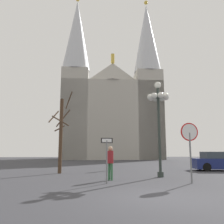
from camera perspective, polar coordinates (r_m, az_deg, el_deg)
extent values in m
plane|color=#38383D|center=(8.44, 10.67, -19.23)|extent=(120.00, 120.00, 0.00)
cube|color=#ADA89E|center=(50.49, -0.35, -2.60)|extent=(19.63, 14.58, 14.74)
pyramid|color=#ADA89E|center=(46.69, 0.18, 9.46)|extent=(6.77, 2.24, 3.50)
cylinder|color=gold|center=(47.61, 0.18, 12.48)|extent=(0.70, 0.70, 1.80)
cube|color=#ADA89E|center=(46.21, -8.78, -0.48)|extent=(5.11, 5.11, 16.95)
cone|color=#B7BAC1|center=(51.11, -8.32, 17.47)|extent=(5.43, 5.43, 14.93)
cube|color=#ADA89E|center=(47.27, 8.66, -0.68)|extent=(5.11, 5.11, 16.95)
cone|color=#B7BAC1|center=(52.08, 8.21, 16.93)|extent=(5.43, 5.43, 14.93)
sphere|color=gold|center=(55.99, 8.01, 24.18)|extent=(0.80, 0.80, 0.80)
cylinder|color=slate|center=(12.34, 18.05, -10.19)|extent=(0.08, 0.08, 2.38)
cylinder|color=red|center=(12.37, 17.77, -4.48)|extent=(0.88, 0.08, 0.88)
cylinder|color=white|center=(12.35, 17.81, -4.47)|extent=(0.77, 0.04, 0.78)
cylinder|color=slate|center=(11.63, -1.25, -11.66)|extent=(0.07, 0.07, 2.00)
cube|color=black|center=(11.63, -1.24, -6.73)|extent=(0.56, 0.04, 0.24)
cube|color=white|center=(11.62, -1.23, -6.73)|extent=(0.47, 0.01, 0.17)
cylinder|color=#2D3833|center=(14.87, 11.07, -4.50)|extent=(0.16, 0.16, 5.36)
cylinder|color=#2D3833|center=(14.88, 11.38, -14.24)|extent=(0.36, 0.36, 0.30)
sphere|color=white|center=(15.38, 10.73, 6.26)|extent=(0.41, 0.41, 0.41)
sphere|color=white|center=(15.35, 12.61, 3.42)|extent=(0.37, 0.37, 0.37)
cylinder|color=#2D3833|center=(15.27, 11.72, 3.46)|extent=(0.05, 0.50, 0.05)
sphere|color=white|center=(15.63, 11.68, 3.16)|extent=(0.37, 0.37, 0.37)
cylinder|color=#2D3833|center=(15.41, 11.25, 3.32)|extent=(0.39, 0.39, 0.05)
sphere|color=white|center=(15.66, 10.28, 3.09)|extent=(0.37, 0.37, 0.37)
cylinder|color=#2D3833|center=(15.43, 10.55, 3.29)|extent=(0.50, 0.05, 0.05)
sphere|color=white|center=(15.42, 9.17, 3.25)|extent=(0.37, 0.37, 0.37)
cylinder|color=#2D3833|center=(15.31, 9.99, 3.37)|extent=(0.39, 0.39, 0.05)
sphere|color=white|center=(15.05, 9.00, 3.56)|extent=(0.37, 0.37, 0.37)
cylinder|color=#2D3833|center=(15.12, 9.91, 3.53)|extent=(0.05, 0.50, 0.05)
sphere|color=white|center=(14.76, 9.91, 3.84)|extent=(0.37, 0.37, 0.37)
cylinder|color=#2D3833|center=(14.98, 10.37, 3.66)|extent=(0.39, 0.39, 0.05)
sphere|color=white|center=(14.73, 11.39, 3.92)|extent=(0.37, 0.37, 0.37)
cylinder|color=#2D3833|center=(14.96, 11.10, 3.70)|extent=(0.50, 0.05, 0.05)
sphere|color=white|center=(14.97, 12.51, 3.74)|extent=(0.37, 0.37, 0.37)
cylinder|color=#2D3833|center=(15.08, 11.66, 3.61)|extent=(0.39, 0.39, 0.05)
cylinder|color=#473323|center=(17.40, -11.98, -5.39)|extent=(0.25, 0.25, 5.21)
cylinder|color=#473323|center=(17.78, -12.23, -3.80)|extent=(0.73, 0.35, 0.48)
cylinder|color=#473323|center=(17.99, -11.43, -1.43)|extent=(1.04, 0.27, 1.29)
cylinder|color=#473323|center=(17.85, -13.56, -1.04)|extent=(0.61, 1.21, 1.02)
cylinder|color=#473323|center=(17.94, -10.12, 2.74)|extent=(0.57, 1.05, 1.12)
cylinder|color=#473323|center=(16.91, -12.04, -2.07)|extent=(1.20, 0.10, 0.74)
cube|color=navy|center=(21.30, 24.67, -10.98)|extent=(4.79, 2.51, 0.79)
cube|color=#333D47|center=(21.20, 23.97, -9.26)|extent=(2.77, 2.03, 0.52)
cylinder|color=black|center=(21.57, 19.97, -11.83)|extent=(0.67, 0.31, 0.64)
cylinder|color=black|center=(19.99, 21.43, -11.99)|extent=(0.67, 0.31, 0.64)
cylinder|color=#33663F|center=(19.30, -0.78, -12.38)|extent=(0.12, 0.12, 0.88)
cylinder|color=#33663F|center=(19.27, -0.30, -12.38)|extent=(0.12, 0.12, 0.88)
cylinder|color=olive|center=(19.26, -0.54, -10.08)|extent=(0.32, 0.32, 0.66)
sphere|color=tan|center=(19.26, -0.54, -8.74)|extent=(0.24, 0.24, 0.24)
cylinder|color=#33663F|center=(13.03, -0.69, -13.89)|extent=(0.12, 0.12, 0.87)
cylinder|color=#33663F|center=(12.95, -0.07, -13.92)|extent=(0.12, 0.12, 0.87)
cylinder|color=maroon|center=(12.95, -0.38, -10.56)|extent=(0.32, 0.32, 0.65)
sphere|color=tan|center=(12.95, -0.38, -8.60)|extent=(0.23, 0.23, 0.23)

